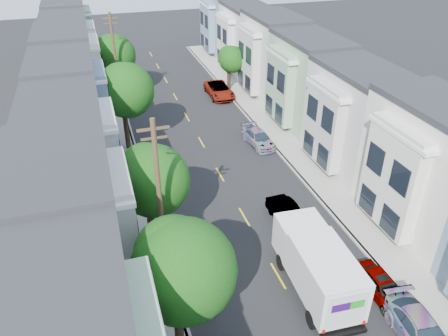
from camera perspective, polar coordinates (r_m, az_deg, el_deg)
name	(u,v)px	position (r m, az deg, el deg)	size (l,w,h in m)	color
ground	(278,276)	(26.79, 7.07, -13.81)	(160.00, 160.00, 0.00)	black
road_slab	(210,157)	(38.17, -1.83, 1.40)	(12.00, 70.00, 0.02)	black
curb_left	(141,167)	(37.23, -10.84, 0.12)	(0.30, 70.00, 0.15)	gray
curb_right	(274,147)	(39.94, 6.56, 2.73)	(0.30, 70.00, 0.15)	gray
sidewalk_left	(125,169)	(37.17, -12.82, -0.18)	(2.60, 70.00, 0.15)	gray
sidewalk_right	(287,145)	(40.44, 8.26, 2.97)	(2.60, 70.00, 0.15)	gray
centerline	(210,157)	(38.17, -1.83, 1.39)	(0.12, 70.00, 0.01)	gold
townhouse_row_left	(78,177)	(37.27, -18.59, -1.16)	(5.00, 70.00, 8.50)	beige
townhouse_row_right	(324,140)	(42.12, 12.97, 3.54)	(5.00, 70.00, 8.50)	beige
tree_b	(182,271)	(19.40, -5.57, -13.30)	(4.70, 4.70, 7.63)	black
tree_c	(152,181)	(26.37, -9.45, -1.70)	(4.47, 4.47, 6.99)	black
tree_d	(125,91)	(38.26, -12.77, 9.80)	(4.70, 4.70, 7.88)	black
tree_e	(113,56)	(50.19, -14.25, 14.00)	(4.62, 4.62, 7.35)	black
tree_far_r	(231,60)	(52.14, 0.97, 13.94)	(3.10, 3.10, 5.23)	black
utility_pole_near	(160,204)	(23.56, -8.34, -4.72)	(1.60, 0.26, 10.00)	#42301E
utility_pole_far	(116,63)	(47.19, -13.95, 13.17)	(1.60, 0.26, 10.00)	#42301E
fedex_truck	(317,265)	(25.06, 12.03, -12.34)	(2.67, 6.92, 3.32)	silver
lead_sedan	(288,215)	(30.29, 8.32, -6.11)	(1.47, 4.17, 1.39)	black
parked_left_c	(195,279)	(25.47, -3.77, -14.32)	(1.63, 4.26, 1.38)	#A7A8A8
parked_left_d	(158,171)	(35.22, -8.62, -0.43)	(1.59, 4.14, 1.34)	#451908
parked_right_a	(422,333)	(24.95, 24.44, -19.04)	(2.03, 4.83, 1.45)	#4D4D4D
parked_right_b	(382,286)	(26.59, 19.94, -14.34)	(1.55, 4.05, 1.31)	silver
parked_right_c	(258,138)	(40.13, 4.52, 3.91)	(1.83, 4.36, 1.31)	black
parked_right_d	(219,90)	(51.01, -0.64, 10.15)	(2.55, 5.53, 1.54)	black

